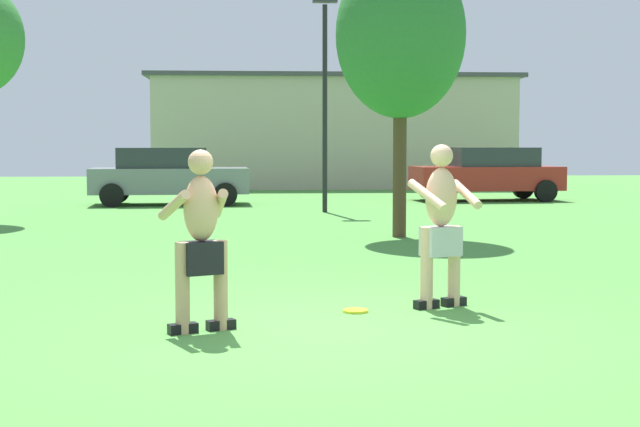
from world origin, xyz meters
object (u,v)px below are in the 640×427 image
Objects in this scene: player_in_black at (201,237)px; tree_right_field at (401,35)px; car_red_near_post at (488,173)px; lamp_post at (325,78)px; frisbee at (355,311)px; player_near at (441,222)px; car_gray_mid_lot at (168,175)px.

player_in_black is 9.23m from tree_right_field.
car_red_near_post is (7.34, 18.71, -0.03)m from player_in_black.
player_in_black is at bearing -98.57° from lamp_post.
tree_right_field is at bearing 77.87° from frisbee.
player_near is at bearing 24.05° from player_in_black.
frisbee is 0.05× the size of lamp_post.
car_gray_mid_lot is (-3.45, 16.66, 0.81)m from frisbee.
lamp_post is (-5.17, -4.29, 2.47)m from car_red_near_post.
lamp_post is 1.03× the size of tree_right_field.
lamp_post reaches higher than frisbee.
player_near reaches higher than frisbee.
player_near is at bearing -95.40° from tree_right_field.
tree_right_field is (-4.27, -10.45, 2.80)m from car_red_near_post.
tree_right_field is at bearing 69.56° from player_in_black.
tree_right_field reaches higher than player_in_black.
car_red_near_post is (4.94, 17.64, -0.07)m from player_near.
car_red_near_post is at bearing 67.80° from tree_right_field.
player_in_black is 20.09m from car_red_near_post.
player_near is 0.32× the size of lamp_post.
car_gray_mid_lot is 0.83× the size of lamp_post.
player_near is 1.03× the size of player_in_black.
tree_right_field is (5.04, -9.26, 2.80)m from car_gray_mid_lot.
car_gray_mid_lot is 5.73m from lamp_post.
lamp_post is at bearing 87.11° from frisbee.
car_red_near_post is 0.86× the size of tree_right_field.
frisbee is at bearing -78.30° from car_gray_mid_lot.
lamp_post is at bearing 98.36° from tree_right_field.
car_red_near_post and car_gray_mid_lot have the same top height.
frisbee is (-0.91, -0.21, -0.88)m from player_near.
player_in_black is at bearing -149.99° from frisbee.
player_near is 7.72m from tree_right_field.
car_red_near_post is at bearing 7.28° from car_gray_mid_lot.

